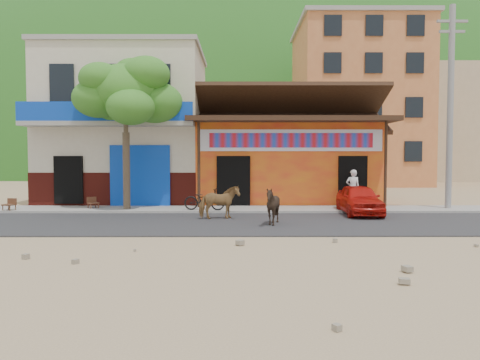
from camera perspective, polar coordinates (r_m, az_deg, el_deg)
The scene contains 17 objects.
ground at distance 12.78m, azimuth 0.67°, elevation -6.99°, with size 120.00×120.00×0.00m, color #9E825B.
road at distance 15.24m, azimuth 0.53°, elevation -5.29°, with size 60.00×5.00×0.04m, color #28282B.
sidewalk at distance 18.71m, azimuth 0.39°, elevation -3.62°, with size 60.00×2.00×0.12m, color gray.
dance_club at distance 22.69m, azimuth 5.35°, elevation 1.93°, with size 8.00×6.00×3.60m, color orange.
cafe_building at distance 23.23m, azimuth -13.48°, elevation 6.08°, with size 7.00×6.00×7.00m, color beige.
apartment_front at distance 37.91m, azimuth 14.00°, elevation 8.64°, with size 9.00×9.00×12.00m, color #CC723F.
apartment_rear at distance 46.39m, azimuth 23.04°, elevation 6.20°, with size 8.00×8.00×10.00m, color tan.
hillside at distance 83.16m, azimuth -0.05°, elevation 9.76°, with size 100.00×40.00×24.00m, color #194C14.
tree at distance 18.93m, azimuth -13.73°, elevation 5.65°, with size 3.00×3.00×6.00m, color #2D721E, non-canonical shape.
utility_pole at distance 20.48m, azimuth 24.25°, elevation 8.07°, with size 0.24×0.24×8.00m, color gray.
cow_tan at distance 16.04m, azimuth -2.56°, elevation -2.73°, with size 0.62×1.36×1.15m, color olive.
cow_dark at distance 14.71m, azimuth 3.99°, elevation -3.18°, with size 0.96×1.08×1.19m, color black.
red_car at distance 17.88m, azimuth 14.33°, elevation -2.30°, with size 1.31×3.25×1.11m, color red.
scooter at distance 18.01m, azimuth -4.37°, elevation -2.37°, with size 0.55×1.58×0.83m, color black.
pedestrian at distance 19.69m, azimuth 13.59°, elevation -0.96°, with size 0.56×0.37×1.53m, color silver.
cafe_chair_left at distance 20.01m, azimuth -26.34°, elevation -2.12°, with size 0.39×0.39×0.84m, color #52301B, non-canonical shape.
cafe_chair_right at distance 19.56m, azimuth -17.48°, elevation -2.08°, with size 0.38×0.38×0.82m, color #52281B, non-canonical shape.
Camera 1 is at (-0.19, -12.58, 2.22)m, focal length 35.00 mm.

